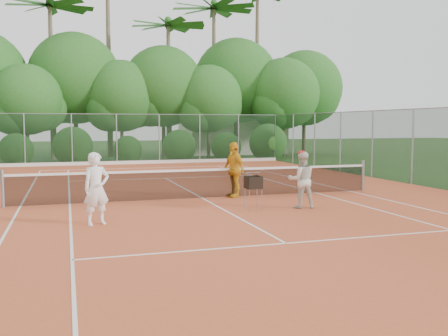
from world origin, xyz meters
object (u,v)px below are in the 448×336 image
Objects in this scene: player_yellow at (234,170)px; player_center_grp at (301,180)px; ball_hopper at (253,183)px; player_white at (96,189)px.

player_center_grp is at bearing 10.05° from player_yellow.
player_center_grp reaches higher than ball_hopper.
player_white is 1.83× the size of ball_hopper.
player_white is at bearing 175.99° from ball_hopper.
player_yellow is 1.93× the size of ball_hopper.
player_white reaches higher than player_center_grp.
player_white is 5.77m from player_center_grp.
ball_hopper is at bearing 174.07° from player_center_grp.
ball_hopper is (-1.41, 0.15, -0.06)m from player_center_grp.
player_white is 1.05× the size of player_center_grp.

